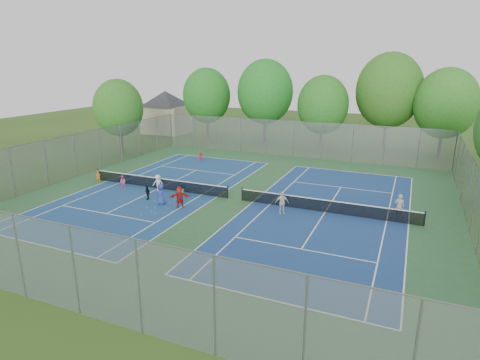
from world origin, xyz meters
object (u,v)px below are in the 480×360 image
ball_crate (182,186)px  ball_hopper (182,193)px  net_left (159,183)px  instructor (399,207)px  net_right (325,206)px

ball_crate → ball_hopper: (1.14, -1.95, 0.12)m
net_left → ball_crate: bearing=29.4°
net_left → ball_crate: size_ratio=32.59×
ball_crate → instructor: 17.09m
ball_crate → ball_hopper: bearing=-59.6°
net_left → ball_crate: (1.71, 0.96, -0.29)m
net_left → instructor: instructor is taller
ball_crate → instructor: (17.07, -0.27, 0.72)m
ball_hopper → instructor: size_ratio=0.32×
instructor → ball_hopper: bearing=10.1°
net_right → net_left: bearing=180.0°
ball_crate → ball_hopper: ball_hopper is taller
net_left → ball_hopper: bearing=-19.0°
ball_hopper → instructor: (15.93, 1.67, 0.60)m
ball_crate → net_right: bearing=-4.5°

